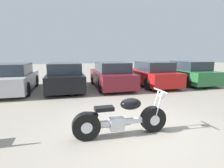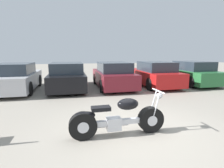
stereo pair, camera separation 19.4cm
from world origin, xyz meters
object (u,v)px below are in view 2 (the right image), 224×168
at_px(parked_car_red, 154,75).
at_px(parked_car_green, 191,73).
at_px(motorcycle, 117,119).
at_px(parked_car_silver, 16,78).
at_px(parked_car_maroon, 113,76).
at_px(parked_car_black, 67,77).

bearing_deg(parked_car_red, parked_car_green, 1.06).
distance_m(motorcycle, parked_car_silver, 7.13).
bearing_deg(parked_car_maroon, parked_car_black, 178.08).
xyz_separation_m(parked_car_red, parked_car_green, (2.57, 0.05, 0.00)).
bearing_deg(parked_car_red, parked_car_silver, 178.86).
relative_size(motorcycle, parked_car_red, 0.56).
bearing_deg(parked_car_maroon, parked_car_green, 0.19).
bearing_deg(motorcycle, parked_car_maroon, 77.49).
bearing_deg(motorcycle, parked_car_silver, 122.50).
xyz_separation_m(parked_car_black, parked_car_green, (7.70, -0.07, 0.00)).
bearing_deg(parked_car_black, motorcycle, -78.08).
distance_m(parked_car_black, parked_car_green, 7.70).
height_order(parked_car_black, parked_car_maroon, same).
bearing_deg(parked_car_black, parked_car_silver, 179.17).
height_order(motorcycle, parked_car_green, parked_car_green).
distance_m(motorcycle, parked_car_green, 8.74).
xyz_separation_m(parked_car_black, parked_car_red, (5.13, -0.12, 0.00)).
bearing_deg(parked_car_silver, parked_car_black, -0.83).
xyz_separation_m(motorcycle, parked_car_maroon, (1.31, 5.89, 0.27)).
bearing_deg(parked_car_silver, parked_car_green, -0.59).
height_order(parked_car_black, parked_car_red, same).
distance_m(parked_car_red, parked_car_green, 2.57).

